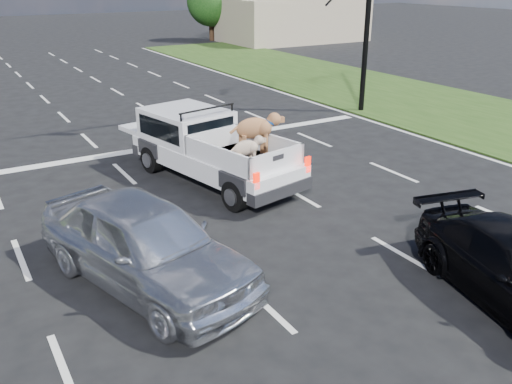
{
  "coord_description": "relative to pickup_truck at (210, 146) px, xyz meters",
  "views": [
    {
      "loc": [
        -6.09,
        -7.06,
        5.53
      ],
      "look_at": [
        -0.73,
        2.0,
        1.28
      ],
      "focal_mm": 38.0,
      "sensor_mm": 36.0,
      "label": 1
    }
  ],
  "objects": [
    {
      "name": "ground",
      "position": [
        -0.29,
        -6.26,
        -0.99
      ],
      "size": [
        160.0,
        160.0,
        0.0
      ],
      "primitive_type": "plane",
      "color": "black",
      "rests_on": "ground"
    },
    {
      "name": "road_markings",
      "position": [
        -0.29,
        0.3,
        -0.98
      ],
      "size": [
        17.75,
        60.0,
        0.01
      ],
      "color": "silver",
      "rests_on": "ground"
    },
    {
      "name": "grass_shoulder_right",
      "position": [
        12.71,
        -0.26,
        -0.96
      ],
      "size": [
        8.0,
        60.0,
        0.06
      ],
      "primitive_type": "cube",
      "color": "#213D12",
      "rests_on": "ground"
    },
    {
      "name": "building_right",
      "position": [
        21.71,
        27.74,
        0.81
      ],
      "size": [
        12.0,
        7.0,
        3.6
      ],
      "primitive_type": "cube",
      "color": "tan",
      "rests_on": "ground"
    },
    {
      "name": "tree_far_d",
      "position": [
        15.71,
        31.74,
        2.3
      ],
      "size": [
        4.2,
        4.2,
        5.4
      ],
      "color": "#332114",
      "rests_on": "ground"
    },
    {
      "name": "tree_far_e",
      "position": [
        23.71,
        31.74,
        2.3
      ],
      "size": [
        4.2,
        4.2,
        5.4
      ],
      "color": "#332114",
      "rests_on": "ground"
    },
    {
      "name": "pickup_truck",
      "position": [
        0.0,
        0.0,
        0.0
      ],
      "size": [
        3.08,
        5.88,
        2.09
      ],
      "rotation": [
        0.0,
        0.0,
        0.2
      ],
      "color": "black",
      "rests_on": "ground"
    },
    {
      "name": "silver_sedan",
      "position": [
        -3.57,
        -4.51,
        -0.13
      ],
      "size": [
        3.37,
        5.39,
        1.71
      ],
      "primitive_type": "imported",
      "rotation": [
        0.0,
        0.0,
        0.29
      ],
      "color": "silver",
      "rests_on": "ground"
    }
  ]
}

